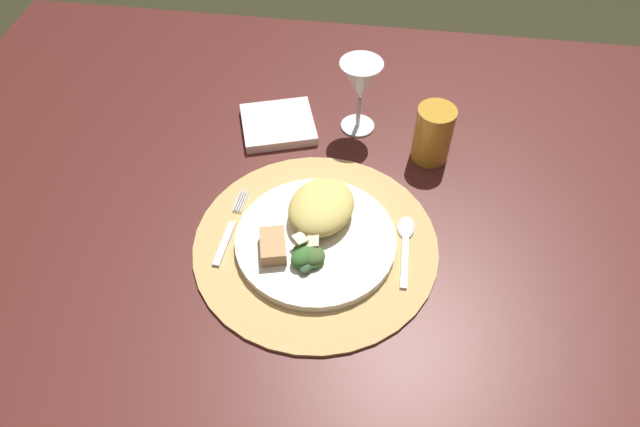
# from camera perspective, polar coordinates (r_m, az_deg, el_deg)

# --- Properties ---
(ground_plane) EXTENTS (6.00, 6.00, 0.00)m
(ground_plane) POSITION_cam_1_polar(r_m,az_deg,el_deg) (1.59, -1.57, -15.67)
(ground_plane) COLOR #2C2D18
(dining_table) EXTENTS (1.47, 1.09, 0.71)m
(dining_table) POSITION_cam_1_polar(r_m,az_deg,el_deg) (1.08, -2.23, -2.45)
(dining_table) COLOR #4D1F1A
(dining_table) RESTS_ON ground
(placemat) EXTENTS (0.39, 0.39, 0.01)m
(placemat) POSITION_cam_1_polar(r_m,az_deg,el_deg) (0.92, -0.43, -3.03)
(placemat) COLOR tan
(placemat) RESTS_ON dining_table
(dinner_plate) EXTENTS (0.25, 0.25, 0.01)m
(dinner_plate) POSITION_cam_1_polar(r_m,az_deg,el_deg) (0.91, -0.44, -2.64)
(dinner_plate) COLOR silver
(dinner_plate) RESTS_ON placemat
(pasta_serving) EXTENTS (0.13, 0.15, 0.04)m
(pasta_serving) POSITION_cam_1_polar(r_m,az_deg,el_deg) (0.92, 0.12, 0.65)
(pasta_serving) COLOR #E2CA63
(pasta_serving) RESTS_ON dinner_plate
(salad_greens) EXTENTS (0.06, 0.07, 0.03)m
(salad_greens) POSITION_cam_1_polar(r_m,az_deg,el_deg) (0.87, -1.26, -4.24)
(salad_greens) COLOR #385935
(salad_greens) RESTS_ON dinner_plate
(bread_piece) EXTENTS (0.05, 0.07, 0.02)m
(bread_piece) POSITION_cam_1_polar(r_m,az_deg,el_deg) (0.89, -4.65, -3.20)
(bread_piece) COLOR tan
(bread_piece) RESTS_ON dinner_plate
(fork) EXTENTS (0.02, 0.16, 0.00)m
(fork) POSITION_cam_1_polar(r_m,az_deg,el_deg) (0.94, -8.91, -1.69)
(fork) COLOR silver
(fork) RESTS_ON placemat
(spoon) EXTENTS (0.03, 0.14, 0.01)m
(spoon) POSITION_cam_1_polar(r_m,az_deg,el_deg) (0.93, 8.42, -2.40)
(spoon) COLOR silver
(spoon) RESTS_ON placemat
(napkin) EXTENTS (0.17, 0.16, 0.02)m
(napkin) POSITION_cam_1_polar(r_m,az_deg,el_deg) (1.11, -4.15, 8.74)
(napkin) COLOR white
(napkin) RESTS_ON dining_table
(wine_glass) EXTENTS (0.08, 0.08, 0.14)m
(wine_glass) POSITION_cam_1_polar(r_m,az_deg,el_deg) (1.06, 3.99, 12.73)
(wine_glass) COLOR silver
(wine_glass) RESTS_ON dining_table
(amber_tumbler) EXTENTS (0.07, 0.07, 0.11)m
(amber_tumbler) POSITION_cam_1_polar(r_m,az_deg,el_deg) (1.04, 11.07, 7.69)
(amber_tumbler) COLOR gold
(amber_tumbler) RESTS_ON dining_table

